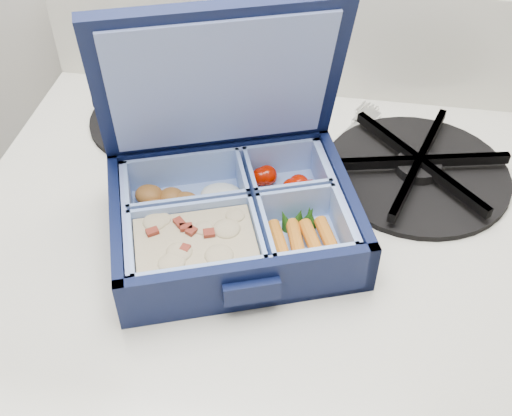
# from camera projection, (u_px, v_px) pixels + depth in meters

# --- Properties ---
(bento_box) EXTENTS (0.25, 0.22, 0.05)m
(bento_box) POSITION_uv_depth(u_px,v_px,m) (234.00, 218.00, 0.55)
(bento_box) COLOR #0A1133
(bento_box) RESTS_ON stove
(burner_grate) EXTENTS (0.22, 0.22, 0.03)m
(burner_grate) POSITION_uv_depth(u_px,v_px,m) (418.00, 165.00, 0.62)
(burner_grate) COLOR black
(burner_grate) RESTS_ON stove
(burner_grate_rear) EXTENTS (0.15, 0.15, 0.02)m
(burner_grate_rear) POSITION_uv_depth(u_px,v_px,m) (161.00, 114.00, 0.69)
(burner_grate_rear) COLOR black
(burner_grate_rear) RESTS_ON stove
(fork) EXTENTS (0.10, 0.17, 0.01)m
(fork) POSITION_uv_depth(u_px,v_px,m) (324.00, 159.00, 0.64)
(fork) COLOR silver
(fork) RESTS_ON stove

